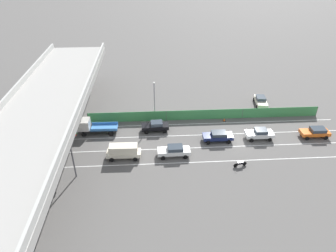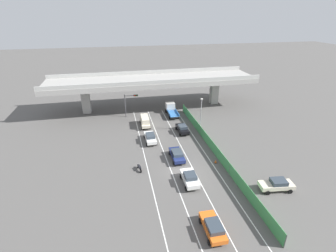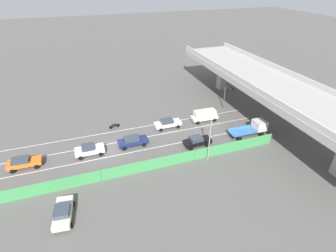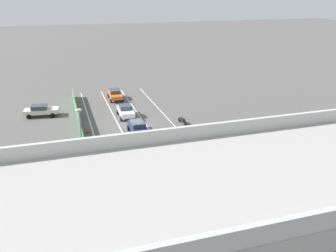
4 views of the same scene
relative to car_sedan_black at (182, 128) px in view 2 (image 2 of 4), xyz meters
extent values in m
plane|color=#565451|center=(-3.44, -12.52, -0.90)|extent=(300.00, 300.00, 0.00)
cube|color=silver|center=(-8.62, -8.58, -0.90)|extent=(0.14, 43.89, 0.01)
cube|color=silver|center=(-5.17, -8.58, -0.90)|extent=(0.14, 43.89, 0.01)
cube|color=silver|center=(-1.71, -8.58, -0.90)|extent=(0.14, 43.89, 0.01)
cube|color=silver|center=(1.75, -8.58, -0.90)|extent=(0.14, 43.89, 0.01)
cube|color=#A09E99|center=(-3.44, 15.36, 5.96)|extent=(50.43, 10.82, 1.15)
cube|color=#B2B2AD|center=(-3.44, 10.17, 6.99)|extent=(50.43, 0.30, 0.90)
cube|color=#B2B2AD|center=(-3.44, 20.55, 6.99)|extent=(50.43, 0.30, 0.90)
cube|color=#A09E99|center=(-19.58, 15.36, 2.24)|extent=(1.86, 1.86, 6.30)
cube|color=#A09E99|center=(12.70, 15.36, 2.24)|extent=(1.86, 1.86, 6.30)
cube|color=#3D8E4C|center=(3.23, -8.58, 0.01)|extent=(0.06, 39.89, 1.83)
cylinder|color=#4C514C|center=(3.23, -28.52, 0.01)|extent=(0.10, 0.10, 1.83)
cylinder|color=#4C514C|center=(3.23, -15.23, 0.01)|extent=(0.10, 0.10, 1.83)
cylinder|color=#4C514C|center=(3.23, -1.93, 0.01)|extent=(0.10, 0.10, 1.83)
cylinder|color=#4C514C|center=(3.23, 11.36, 0.01)|extent=(0.10, 0.10, 1.83)
cube|color=black|center=(0.00, 0.06, -0.12)|extent=(1.87, 4.41, 0.62)
cube|color=#333D47|center=(0.01, -0.19, 0.47)|extent=(1.58, 1.94, 0.55)
cylinder|color=black|center=(-0.91, 1.51, -0.58)|extent=(0.24, 0.65, 0.64)
cylinder|color=black|center=(0.82, 1.57, -0.58)|extent=(0.24, 0.65, 0.64)
cylinder|color=black|center=(-0.82, -1.45, -0.58)|extent=(0.24, 0.65, 0.64)
cylinder|color=black|center=(0.91, -1.40, -0.58)|extent=(0.24, 0.65, 0.64)
cube|color=navy|center=(-3.49, -9.52, -0.13)|extent=(1.81, 4.62, 0.58)
cube|color=#333D47|center=(-3.49, -9.65, 0.41)|extent=(1.59, 2.25, 0.50)
cylinder|color=black|center=(-4.39, -7.94, -0.58)|extent=(0.22, 0.64, 0.64)
cylinder|color=black|center=(-2.59, -7.95, -0.58)|extent=(0.22, 0.64, 0.64)
cylinder|color=black|center=(-4.40, -11.09, -0.58)|extent=(0.22, 0.64, 0.64)
cylinder|color=black|center=(-2.59, -11.09, -0.58)|extent=(0.22, 0.64, 0.64)
cube|color=white|center=(-3.27, -16.11, -0.09)|extent=(1.88, 4.27, 0.66)
cube|color=#333D47|center=(-3.27, -16.28, 0.50)|extent=(1.63, 1.83, 0.54)
cylinder|color=black|center=(-4.17, -14.65, -0.58)|extent=(0.23, 0.64, 0.64)
cylinder|color=black|center=(-2.33, -14.67, -0.58)|extent=(0.23, 0.64, 0.64)
cylinder|color=black|center=(-4.20, -17.55, -0.58)|extent=(0.23, 0.64, 0.64)
cylinder|color=black|center=(-2.37, -17.57, -0.58)|extent=(0.23, 0.64, 0.64)
cube|color=beige|center=(-6.93, 4.70, -0.14)|extent=(1.88, 4.89, 0.57)
cube|color=beige|center=(-6.93, 4.70, 0.68)|extent=(1.64, 4.01, 1.07)
cylinder|color=black|center=(-7.77, 6.36, -0.58)|extent=(0.24, 0.65, 0.64)
cylinder|color=black|center=(-6.01, 6.32, -0.58)|extent=(0.24, 0.65, 0.64)
cylinder|color=black|center=(-7.85, 3.07, -0.58)|extent=(0.24, 0.65, 0.64)
cylinder|color=black|center=(-6.10, 3.03, -0.58)|extent=(0.24, 0.65, 0.64)
cube|color=orange|center=(-3.29, -25.00, -0.15)|extent=(1.86, 4.48, 0.56)
cube|color=#333D47|center=(-3.29, -25.41, 0.39)|extent=(1.62, 2.24, 0.52)
cylinder|color=black|center=(-4.17, -23.48, -0.58)|extent=(0.23, 0.64, 0.64)
cylinder|color=black|center=(-2.37, -23.50, -0.58)|extent=(0.23, 0.64, 0.64)
cylinder|color=black|center=(-4.21, -26.51, -0.58)|extent=(0.23, 0.64, 0.64)
cylinder|color=black|center=(-2.40, -26.53, -0.58)|extent=(0.23, 0.64, 0.64)
cube|color=silver|center=(-6.89, -2.45, -0.12)|extent=(1.83, 4.71, 0.60)
cube|color=#333D47|center=(-6.89, -2.65, 0.44)|extent=(1.58, 2.16, 0.53)
cylinder|color=black|center=(-7.80, -0.87, -0.58)|extent=(0.23, 0.64, 0.64)
cylinder|color=black|center=(-6.03, -0.84, -0.58)|extent=(0.23, 0.64, 0.64)
cylinder|color=black|center=(-7.75, -4.05, -0.58)|extent=(0.23, 0.64, 0.64)
cylinder|color=black|center=(-5.99, -4.03, -0.58)|extent=(0.23, 0.64, 0.64)
cube|color=black|center=(0.01, 9.22, -0.18)|extent=(1.76, 6.26, 0.25)
cube|color=beige|center=(0.03, 11.41, 0.73)|extent=(2.12, 1.90, 1.57)
cube|color=#3875BC|center=(-0.01, 8.21, 0.00)|extent=(2.15, 4.25, 0.10)
cube|color=#3875BC|center=(-1.02, 8.22, 0.21)|extent=(0.13, 4.22, 0.43)
cube|color=#3875BC|center=(1.00, 8.20, 0.21)|extent=(0.13, 4.22, 0.43)
cylinder|color=black|center=(-1.02, 11.36, -0.50)|extent=(0.27, 0.80, 0.80)
cylinder|color=black|center=(1.08, 11.33, -0.50)|extent=(0.27, 0.80, 0.80)
cylinder|color=black|center=(-1.07, 7.11, -0.50)|extent=(0.27, 0.80, 0.80)
cylinder|color=black|center=(1.03, 7.09, -0.50)|extent=(0.27, 0.80, 0.80)
cylinder|color=black|center=(-10.03, -10.71, -0.60)|extent=(0.23, 0.61, 0.60)
cylinder|color=black|center=(-9.75, -12.03, -0.60)|extent=(0.23, 0.61, 0.60)
cube|color=black|center=(-9.89, -11.37, -0.32)|extent=(0.47, 0.96, 0.36)
cylinder|color=#B2B2B2|center=(-10.01, -10.81, 0.02)|extent=(0.59, 0.16, 0.03)
cube|color=beige|center=(7.89, -19.97, -0.13)|extent=(4.79, 2.36, 0.58)
cube|color=#333D47|center=(8.13, -20.00, 0.44)|extent=(2.21, 1.84, 0.56)
cylinder|color=black|center=(6.23, -20.69, -0.58)|extent=(0.66, 0.29, 0.64)
cylinder|color=black|center=(6.45, -18.88, -0.58)|extent=(0.66, 0.29, 0.64)
cylinder|color=black|center=(9.34, -21.07, -0.58)|extent=(0.66, 0.29, 0.64)
cylinder|color=black|center=(9.56, -19.25, -0.58)|extent=(0.66, 0.29, 0.64)
cylinder|color=#47474C|center=(-10.60, 10.77, 1.75)|extent=(0.18, 0.18, 5.31)
cylinder|color=#47474C|center=(-9.23, 10.71, 4.11)|extent=(2.75, 0.23, 0.12)
cube|color=black|center=(-8.13, 10.67, 4.11)|extent=(0.97, 0.32, 0.32)
sphere|color=red|center=(-8.43, 10.52, 4.11)|extent=(0.20, 0.20, 0.20)
sphere|color=#3B2806|center=(-8.13, 10.51, 4.11)|extent=(0.20, 0.20, 0.20)
sphere|color=black|center=(-7.83, 10.50, 4.11)|extent=(0.20, 0.20, 0.20)
cylinder|color=gray|center=(3.75, 0.02, 2.42)|extent=(0.16, 0.16, 6.65)
ellipsoid|color=silver|center=(3.75, 0.02, 5.93)|extent=(0.60, 0.36, 0.28)
cone|color=orange|center=(2.40, -11.89, -0.63)|extent=(0.36, 0.36, 0.55)
cube|color=black|center=(2.40, -11.89, -0.89)|extent=(0.47, 0.47, 0.03)
camera|label=1|loc=(-42.12, 0.55, 25.85)|focal=32.59mm
camera|label=2|loc=(-12.41, -43.98, 21.57)|focal=26.87mm
camera|label=3|loc=(30.86, -15.73, 22.95)|focal=28.14mm
camera|label=4|loc=(5.12, 30.15, 15.64)|focal=38.04mm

